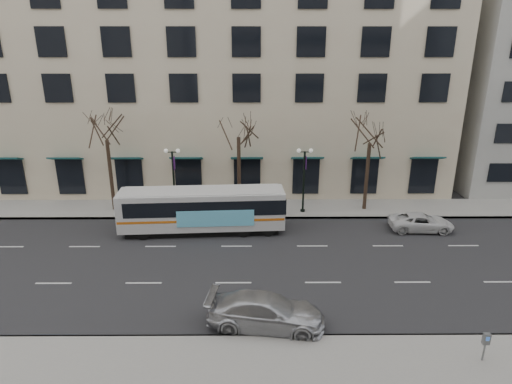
{
  "coord_description": "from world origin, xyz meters",
  "views": [
    {
      "loc": [
        1.14,
        -23.19,
        12.45
      ],
      "look_at": [
        1.28,
        1.64,
        4.0
      ],
      "focal_mm": 30.0,
      "sensor_mm": 36.0,
      "label": 1
    }
  ],
  "objects_px": {
    "lamp_post_right": "(304,177)",
    "white_pickup": "(421,222)",
    "tree_far_right": "(371,131)",
    "lamp_post_left": "(174,178)",
    "silver_car": "(266,312)",
    "pay_station": "(486,341)",
    "tree_far_left": "(105,128)",
    "city_bus": "(203,209)",
    "tree_far_mid": "(238,125)"
  },
  "relations": [
    {
      "from": "lamp_post_right",
      "to": "white_pickup",
      "type": "bearing_deg",
      "value": -22.5
    },
    {
      "from": "tree_far_right",
      "to": "white_pickup",
      "type": "xyz_separation_m",
      "value": [
        3.08,
        -3.94,
        -5.8
      ]
    },
    {
      "from": "silver_car",
      "to": "white_pickup",
      "type": "height_order",
      "value": "silver_car"
    },
    {
      "from": "lamp_post_left",
      "to": "lamp_post_right",
      "type": "distance_m",
      "value": 10.0
    },
    {
      "from": "pay_station",
      "to": "lamp_post_left",
      "type": "bearing_deg",
      "value": 133.27
    },
    {
      "from": "tree_far_left",
      "to": "city_bus",
      "type": "relative_size",
      "value": 0.72
    },
    {
      "from": "silver_car",
      "to": "white_pickup",
      "type": "bearing_deg",
      "value": -38.03
    },
    {
      "from": "tree_far_left",
      "to": "silver_car",
      "type": "relative_size",
      "value": 1.52
    },
    {
      "from": "white_pickup",
      "to": "silver_car",
      "type": "bearing_deg",
      "value": 136.66
    },
    {
      "from": "tree_far_right",
      "to": "lamp_post_left",
      "type": "height_order",
      "value": "tree_far_right"
    },
    {
      "from": "tree_far_mid",
      "to": "city_bus",
      "type": "bearing_deg",
      "value": -120.32
    },
    {
      "from": "lamp_post_left",
      "to": "lamp_post_right",
      "type": "height_order",
      "value": "same"
    },
    {
      "from": "tree_far_right",
      "to": "lamp_post_right",
      "type": "relative_size",
      "value": 1.55
    },
    {
      "from": "lamp_post_right",
      "to": "silver_car",
      "type": "height_order",
      "value": "lamp_post_right"
    },
    {
      "from": "pay_station",
      "to": "white_pickup",
      "type": "bearing_deg",
      "value": 80.3
    },
    {
      "from": "pay_station",
      "to": "silver_car",
      "type": "bearing_deg",
      "value": 164.78
    },
    {
      "from": "tree_far_right",
      "to": "lamp_post_right",
      "type": "height_order",
      "value": "tree_far_right"
    },
    {
      "from": "tree_far_right",
      "to": "pay_station",
      "type": "height_order",
      "value": "tree_far_right"
    },
    {
      "from": "tree_far_right",
      "to": "pay_station",
      "type": "distance_m",
      "value": 18.33
    },
    {
      "from": "city_bus",
      "to": "pay_station",
      "type": "relative_size",
      "value": 8.96
    },
    {
      "from": "city_bus",
      "to": "tree_far_right",
      "type": "bearing_deg",
      "value": 14.79
    },
    {
      "from": "tree_far_right",
      "to": "tree_far_mid",
      "type": "bearing_deg",
      "value": 180.0
    },
    {
      "from": "city_bus",
      "to": "silver_car",
      "type": "relative_size",
      "value": 2.11
    },
    {
      "from": "lamp_post_right",
      "to": "white_pickup",
      "type": "xyz_separation_m",
      "value": [
        8.07,
        -3.34,
        -2.32
      ]
    },
    {
      "from": "white_pickup",
      "to": "pay_station",
      "type": "xyz_separation_m",
      "value": [
        -2.47,
        -13.59,
        0.47
      ]
    },
    {
      "from": "lamp_post_left",
      "to": "city_bus",
      "type": "height_order",
      "value": "lamp_post_left"
    },
    {
      "from": "tree_far_right",
      "to": "white_pickup",
      "type": "distance_m",
      "value": 7.66
    },
    {
      "from": "silver_car",
      "to": "tree_far_left",
      "type": "bearing_deg",
      "value": 45.73
    },
    {
      "from": "tree_far_left",
      "to": "silver_car",
      "type": "distance_m",
      "value": 19.92
    },
    {
      "from": "tree_far_mid",
      "to": "pay_station",
      "type": "distance_m",
      "value": 21.29
    },
    {
      "from": "lamp_post_right",
      "to": "silver_car",
      "type": "distance_m",
      "value": 14.93
    },
    {
      "from": "tree_far_left",
      "to": "white_pickup",
      "type": "height_order",
      "value": "tree_far_left"
    },
    {
      "from": "tree_far_mid",
      "to": "silver_car",
      "type": "bearing_deg",
      "value": -83.53
    },
    {
      "from": "tree_far_right",
      "to": "city_bus",
      "type": "xyz_separation_m",
      "value": [
        -12.38,
        -4.07,
        -4.72
      ]
    },
    {
      "from": "silver_car",
      "to": "pay_station",
      "type": "relative_size",
      "value": 4.25
    },
    {
      "from": "tree_far_mid",
      "to": "tree_far_right",
      "type": "height_order",
      "value": "tree_far_mid"
    },
    {
      "from": "city_bus",
      "to": "lamp_post_left",
      "type": "bearing_deg",
      "value": 123.56
    },
    {
      "from": "tree_far_mid",
      "to": "white_pickup",
      "type": "xyz_separation_m",
      "value": [
        13.08,
        -3.94,
        -6.29
      ]
    },
    {
      "from": "lamp_post_left",
      "to": "pay_station",
      "type": "distance_m",
      "value": 23.09
    },
    {
      "from": "tree_far_left",
      "to": "lamp_post_left",
      "type": "xyz_separation_m",
      "value": [
        5.01,
        -0.6,
        -3.75
      ]
    },
    {
      "from": "tree_far_left",
      "to": "pay_station",
      "type": "bearing_deg",
      "value": -40.39
    },
    {
      "from": "tree_far_right",
      "to": "city_bus",
      "type": "height_order",
      "value": "tree_far_right"
    },
    {
      "from": "city_bus",
      "to": "pay_station",
      "type": "height_order",
      "value": "city_bus"
    },
    {
      "from": "lamp_post_right",
      "to": "white_pickup",
      "type": "height_order",
      "value": "lamp_post_right"
    },
    {
      "from": "lamp_post_right",
      "to": "city_bus",
      "type": "xyz_separation_m",
      "value": [
        -7.39,
        -3.47,
        -1.25
      ]
    },
    {
      "from": "lamp_post_left",
      "to": "city_bus",
      "type": "bearing_deg",
      "value": -53.03
    },
    {
      "from": "tree_far_mid",
      "to": "tree_far_right",
      "type": "xyz_separation_m",
      "value": [
        10.0,
        -0.0,
        -0.48
      ]
    },
    {
      "from": "lamp_post_right",
      "to": "city_bus",
      "type": "bearing_deg",
      "value": -154.84
    },
    {
      "from": "tree_far_right",
      "to": "lamp_post_left",
      "type": "bearing_deg",
      "value": -177.71
    },
    {
      "from": "tree_far_mid",
      "to": "silver_car",
      "type": "distance_m",
      "value": 16.29
    }
  ]
}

